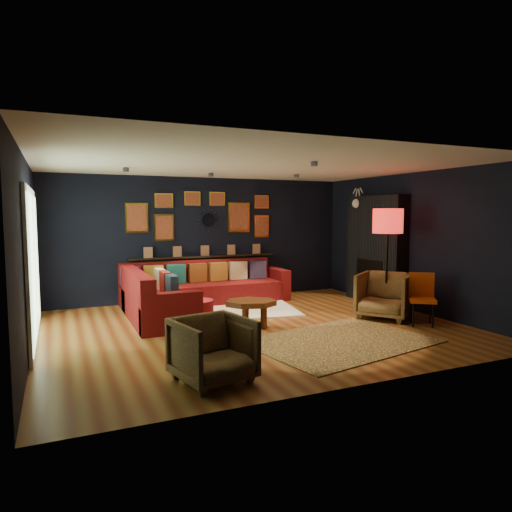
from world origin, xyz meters
name	(u,v)px	position (x,y,z in m)	size (l,w,h in m)	color
floor	(255,327)	(0.00, 0.00, 0.00)	(6.50, 6.50, 0.00)	olive
room_walls	(255,229)	(0.00, 0.00, 1.59)	(6.50, 6.50, 6.50)	black
sectional	(188,293)	(-0.61, 1.81, 0.32)	(3.41, 2.69, 0.86)	maroon
ledge	(205,257)	(0.00, 2.68, 0.92)	(3.20, 0.12, 0.04)	black
gallery_wall	(203,215)	(-0.01, 2.72, 1.81)	(3.15, 0.04, 1.02)	yellow
sunburst_mirror	(208,220)	(0.10, 2.72, 1.70)	(0.47, 0.16, 0.47)	silver
fireplace	(375,253)	(3.09, 0.90, 1.02)	(0.31, 1.60, 2.20)	black
deer_head	(363,203)	(3.14, 1.40, 2.05)	(0.50, 0.28, 0.45)	white
sliding_door	(33,265)	(-3.22, 0.60, 1.10)	(0.06, 2.80, 2.20)	white
ceiling_spots	(236,172)	(0.00, 0.80, 2.56)	(3.30, 2.50, 0.06)	black
shag_rug	(238,310)	(0.21, 1.30, 0.01)	(2.17, 1.58, 0.03)	white
leopard_rug	(340,341)	(0.80, -1.24, 0.01)	(2.55, 1.82, 0.01)	tan
coffee_table	(251,305)	(-0.07, -0.01, 0.37)	(0.98, 0.84, 0.42)	#5D2B13
pouf	(198,310)	(-0.73, 0.73, 0.20)	(0.53, 0.53, 0.34)	maroon
armchair_left	(213,347)	(-1.37, -2.01, 0.39)	(0.76, 0.72, 0.79)	#B88846
armchair_right	(384,293)	(2.35, -0.31, 0.44)	(0.86, 0.81, 0.89)	#B88846
gold_stool	(194,348)	(-1.41, -1.42, 0.22)	(0.36, 0.36, 0.44)	yellow
orange_chair	(422,294)	(2.62, -0.92, 0.50)	(0.56, 0.56, 0.86)	black
floor_lamp	(388,225)	(2.50, -0.17, 1.63)	(0.53, 0.53, 1.92)	black
dog	(217,326)	(-0.80, -0.47, 0.20)	(1.20, 0.59, 0.38)	#A07042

